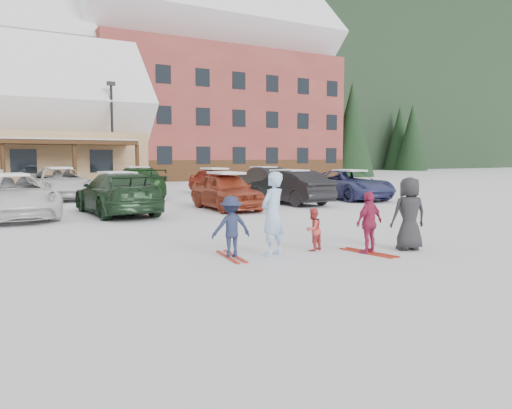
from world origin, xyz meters
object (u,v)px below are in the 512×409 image
parked_car_3 (117,194)px  parked_car_10 (60,183)px  child_navy (231,227)px  parked_car_6 (349,185)px  bystander_dark (409,214)px  parked_car_2 (11,196)px  lamp_post (112,130)px  child_magenta (369,223)px  parked_car_13 (263,179)px  parked_car_5 (289,187)px  parked_car_12 (215,181)px  alpine_hotel (190,90)px  toddler_red (313,230)px  adult_skier (273,214)px  parked_car_11 (138,182)px  parked_car_4 (226,191)px

parked_car_3 → parked_car_10: (-0.73, 7.96, 0.01)m
child_navy → parked_car_6: parked_car_6 is taller
bystander_dark → parked_car_2: bystander_dark is taller
lamp_post → child_navy: 23.36m
child_magenta → parked_car_13: (8.30, 18.18, 0.06)m
parked_car_5 → parked_car_12: (-0.37, 6.83, -0.02)m
parked_car_5 → parked_car_10: size_ratio=0.81×
child_magenta → bystander_dark: size_ratio=0.82×
alpine_hotel → parked_car_5: alpine_hotel is taller
toddler_red → parked_car_12: bearing=-128.4°
parked_car_3 → parked_car_5: (7.61, 0.28, -0.02)m
parked_car_5 → parked_car_3: bearing=-2.4°
alpine_hotel → adult_skier: bearing=-110.4°
child_magenta → bystander_dark: (1.03, -0.16, 0.14)m
parked_car_5 → parked_car_11: bearing=-60.0°
parked_car_3 → parked_car_6: size_ratio=1.02×
parked_car_5 → parked_car_13: bearing=-118.0°
parked_car_13 → toddler_red: bearing=60.2°
child_navy → parked_car_10: bearing=-78.6°
bystander_dark → parked_car_4: bearing=-74.4°
child_magenta → bystander_dark: 1.05m
child_magenta → parked_car_10: bearing=-88.1°
parked_car_6 → parked_car_11: size_ratio=0.96×
bystander_dark → parked_car_4: (0.39, 9.75, -0.09)m
parked_car_3 → parked_car_5: size_ratio=1.16×
toddler_red → parked_car_11: bearing=-113.7°
child_navy → parked_car_4: size_ratio=0.30×
parked_car_11 → child_navy: bearing=86.9°
parked_car_4 → parked_car_12: (3.08, 7.51, -0.01)m
bystander_dark → parked_car_10: size_ratio=0.29×
alpine_hotel → toddler_red: (-13.02, -37.86, -8.16)m
adult_skier → alpine_hotel: bearing=-133.5°
adult_skier → child_navy: bearing=-42.0°
toddler_red → bystander_dark: bearing=131.4°
parked_car_3 → parked_car_11: size_ratio=0.98×
parked_car_6 → parked_car_3: bearing=-170.8°
alpine_hotel → child_magenta: bearing=-107.5°
adult_skier → parked_car_3: bearing=-108.0°
adult_skier → parked_car_2: adult_skier is taller
parked_car_11 → parked_car_12: bearing=-173.1°
child_magenta → parked_car_11: size_ratio=0.25×
child_navy → parked_car_5: parked_car_5 is taller
bystander_dark → parked_car_3: size_ratio=0.31×
parked_car_2 → parked_car_3: (3.41, -0.64, 0.01)m
parked_car_3 → parked_car_5: 7.62m
parked_car_4 → parked_car_11: bearing=102.5°
parked_car_2 → child_navy: bearing=-74.7°
adult_skier → parked_car_10: (-1.56, 17.13, -0.11)m
alpine_hotel → parked_car_3: alpine_hotel is taller
child_navy → parked_car_12: size_ratio=0.30×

